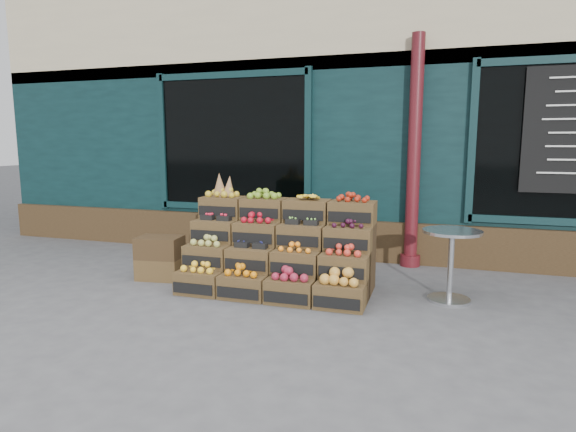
% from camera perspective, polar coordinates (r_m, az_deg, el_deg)
% --- Properties ---
extents(ground, '(60.00, 60.00, 0.00)m').
position_cam_1_polar(ground, '(5.42, -0.27, -10.11)').
color(ground, '#4D4D50').
rests_on(ground, ground).
extents(shop_facade, '(12.00, 6.24, 4.80)m').
position_cam_1_polar(shop_facade, '(10.13, 9.02, 12.29)').
color(shop_facade, black).
rests_on(shop_facade, ground).
extents(crate_display, '(2.20, 1.09, 1.37)m').
position_cam_1_polar(crate_display, '(5.77, -1.04, -4.55)').
color(crate_display, '#49351C').
rests_on(crate_display, ground).
extents(spare_crates, '(0.60, 0.45, 0.55)m').
position_cam_1_polar(spare_crates, '(6.43, -14.91, -4.80)').
color(spare_crates, '#49351C').
rests_on(spare_crates, ground).
extents(bistro_table, '(0.64, 0.64, 0.80)m').
position_cam_1_polar(bistro_table, '(5.60, 18.76, -4.63)').
color(bistro_table, silver).
rests_on(bistro_table, ground).
extents(shopkeeper, '(0.81, 0.56, 2.12)m').
position_cam_1_polar(shopkeeper, '(8.35, -2.07, 4.01)').
color(shopkeeper, '#19581E').
rests_on(shopkeeper, ground).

